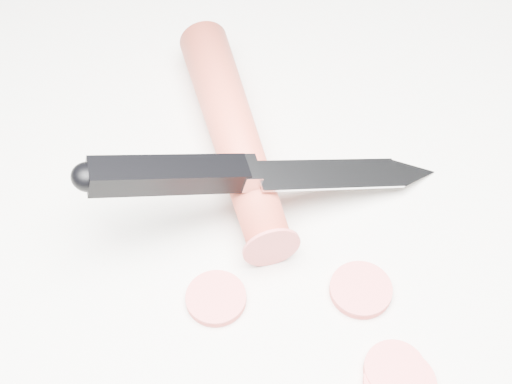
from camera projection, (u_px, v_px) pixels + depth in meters
ground at (323, 271)px, 0.44m from camera, size 2.40×2.40×0.00m
carrot at (233, 132)px, 0.48m from camera, size 0.11×0.19×0.03m
carrot_slice_0 at (395, 370)px, 0.39m from camera, size 0.03×0.03×0.01m
carrot_slice_1 at (216, 298)px, 0.42m from camera, size 0.04×0.04×0.01m
carrot_slice_2 at (400, 384)px, 0.39m from camera, size 0.04×0.04×0.01m
carrot_slice_3 at (361, 290)px, 0.43m from camera, size 0.04×0.04×0.01m
kitchen_knife at (270, 169)px, 0.44m from camera, size 0.23×0.12×0.07m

